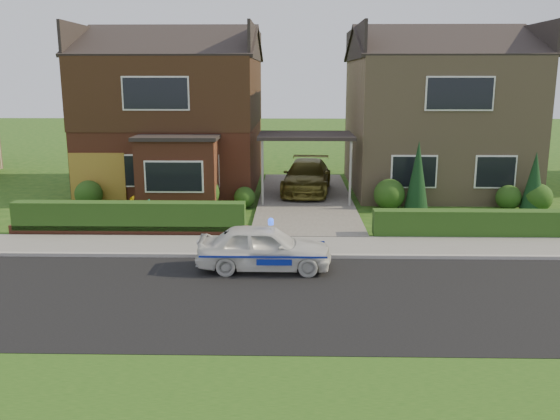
{
  "coord_description": "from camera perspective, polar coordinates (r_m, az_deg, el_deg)",
  "views": [
    {
      "loc": [
        -0.53,
        -13.03,
        5.04
      ],
      "look_at": [
        -0.89,
        3.5,
        1.3
      ],
      "focal_mm": 38.0,
      "sensor_mm": 36.0,
      "label": 1
    }
  ],
  "objects": [
    {
      "name": "sidewalk",
      "position": [
        17.85,
        2.89,
        -3.51
      ],
      "size": [
        60.0,
        2.0,
        0.1
      ],
      "primitive_type": "cube",
      "color": "slate",
      "rests_on": "ground"
    },
    {
      "name": "shrub_right_mid",
      "position": [
        24.45,
        21.13,
        1.13
      ],
      "size": [
        0.96,
        0.96,
        0.96
      ],
      "primitive_type": "sphere",
      "color": "#1E3E13",
      "rests_on": "ground"
    },
    {
      "name": "dwarf_wall",
      "position": [
        19.68,
        -14.35,
        -1.96
      ],
      "size": [
        7.7,
        0.25,
        0.36
      ],
      "primitive_type": "cube",
      "color": "brown",
      "rests_on": "ground"
    },
    {
      "name": "potted_plant_c",
      "position": [
        22.76,
        -7.19,
        0.85
      ],
      "size": [
        0.48,
        0.48,
        0.77
      ],
      "primitive_type": "imported",
      "rotation": [
        0.0,
        0.0,
        1.45
      ],
      "color": "gray",
      "rests_on": "ground"
    },
    {
      "name": "shrub_right_far",
      "position": [
        24.52,
        23.57,
        1.1
      ],
      "size": [
        1.08,
        1.08,
        1.08
      ],
      "primitive_type": "sphere",
      "color": "#1E3E13",
      "rests_on": "ground"
    },
    {
      "name": "conifer_a",
      "position": [
        23.03,
        13.08,
        3.07
      ],
      "size": [
        0.9,
        0.9,
        2.6
      ],
      "primitive_type": "cone",
      "color": "black",
      "rests_on": "ground"
    },
    {
      "name": "shrub_right_near",
      "position": [
        23.17,
        10.48,
        1.48
      ],
      "size": [
        1.2,
        1.2,
        1.2
      ],
      "primitive_type": "sphere",
      "color": "#1E3E13",
      "rests_on": "ground"
    },
    {
      "name": "house_left",
      "position": [
        27.46,
        -9.95,
        10.0
      ],
      "size": [
        7.5,
        9.53,
        7.25
      ],
      "color": "brown",
      "rests_on": "ground"
    },
    {
      "name": "kerb",
      "position": [
        16.84,
        2.99,
        -4.47
      ],
      "size": [
        60.0,
        0.16,
        0.12
      ],
      "primitive_type": "cube",
      "color": "#9E9993",
      "rests_on": "ground"
    },
    {
      "name": "garage_door",
      "position": [
        24.57,
        -17.11,
        2.84
      ],
      "size": [
        2.2,
        0.1,
        2.1
      ],
      "primitive_type": "cube",
      "color": "olive",
      "rests_on": "ground"
    },
    {
      "name": "potted_plant_b",
      "position": [
        22.15,
        -14.28,
        0.27
      ],
      "size": [
        0.57,
        0.57,
        0.81
      ],
      "primitive_type": "imported",
      "rotation": [
        0.0,
        0.0,
        0.75
      ],
      "color": "gray",
      "rests_on": "ground"
    },
    {
      "name": "potted_plant_a",
      "position": [
        21.91,
        -12.57,
        0.06
      ],
      "size": [
        0.4,
        0.3,
        0.69
      ],
      "primitive_type": "imported",
      "rotation": [
        0.0,
        0.0,
        -0.17
      ],
      "color": "gray",
      "rests_on": "ground"
    },
    {
      "name": "conifer_b",
      "position": [
        24.35,
        23.25,
        2.4
      ],
      "size": [
        0.9,
        0.9,
        2.2
      ],
      "primitive_type": "cone",
      "color": "black",
      "rests_on": "ground"
    },
    {
      "name": "driveway",
      "position": [
        24.54,
        2.44,
        1.03
      ],
      "size": [
        3.8,
        12.0,
        0.12
      ],
      "primitive_type": "cube",
      "color": "#666059",
      "rests_on": "ground"
    },
    {
      "name": "road",
      "position": [
        13.98,
        3.36,
        -8.41
      ],
      "size": [
        60.0,
        6.0,
        0.02
      ],
      "primitive_type": "cube",
      "color": "black",
      "rests_on": "ground"
    },
    {
      "name": "hedge_right",
      "position": [
        20.08,
        19.58,
        -2.54
      ],
      "size": [
        7.5,
        0.55,
        0.8
      ],
      "primitive_type": "cube",
      "color": "#1E3E13",
      "rests_on": "ground"
    },
    {
      "name": "ground",
      "position": [
        13.98,
        3.36,
        -8.41
      ],
      "size": [
        120.0,
        120.0,
        0.0
      ],
      "primitive_type": "plane",
      "color": "#1C4612",
      "rests_on": "ground"
    },
    {
      "name": "police_car",
      "position": [
        15.7,
        -1.53,
        -3.67
      ],
      "size": [
        3.26,
        3.56,
        1.37
      ],
      "rotation": [
        0.0,
        0.0,
        1.56
      ],
      "color": "silver",
      "rests_on": "ground"
    },
    {
      "name": "shrub_left_mid",
      "position": [
        23.02,
        -7.47,
        1.67
      ],
      "size": [
        1.32,
        1.32,
        1.32
      ],
      "primitive_type": "sphere",
      "color": "#1E3E13",
      "rests_on": "ground"
    },
    {
      "name": "shrub_left_near",
      "position": [
        23.17,
        -3.42,
        1.22
      ],
      "size": [
        0.84,
        0.84,
        0.84
      ],
      "primitive_type": "sphere",
      "color": "#1E3E13",
      "rests_on": "ground"
    },
    {
      "name": "carport_link",
      "position": [
        24.11,
        2.5,
        7.06
      ],
      "size": [
        3.8,
        3.0,
        2.77
      ],
      "color": "black",
      "rests_on": "ground"
    },
    {
      "name": "hedge_left",
      "position": [
        19.86,
        -14.21,
        -2.35
      ],
      "size": [
        7.5,
        0.55,
        0.9
      ],
      "primitive_type": "cube",
      "color": "#1E3E13",
      "rests_on": "ground"
    },
    {
      "name": "house_right",
      "position": [
        27.79,
        14.6,
        9.51
      ],
      "size": [
        7.5,
        8.06,
        7.25
      ],
      "color": "#927A59",
      "rests_on": "ground"
    },
    {
      "name": "grass_verge",
      "position": [
        9.49,
        4.51,
        -19.37
      ],
      "size": [
        60.0,
        4.0,
        0.01
      ],
      "primitive_type": "cube",
      "color": "#1C4612",
      "rests_on": "ground"
    },
    {
      "name": "driveway_car",
      "position": [
        25.65,
        2.61,
        3.24
      ],
      "size": [
        2.41,
        4.92,
        1.38
      ],
      "primitive_type": "imported",
      "rotation": [
        0.0,
        0.0,
        -0.1
      ],
      "color": "brown",
      "rests_on": "driveway"
    },
    {
      "name": "shrub_left_far",
      "position": [
        24.32,
        -17.93,
        1.46
      ],
      "size": [
        1.08,
        1.08,
        1.08
      ],
      "primitive_type": "sphere",
      "color": "#1E3E13",
      "rests_on": "ground"
    }
  ]
}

